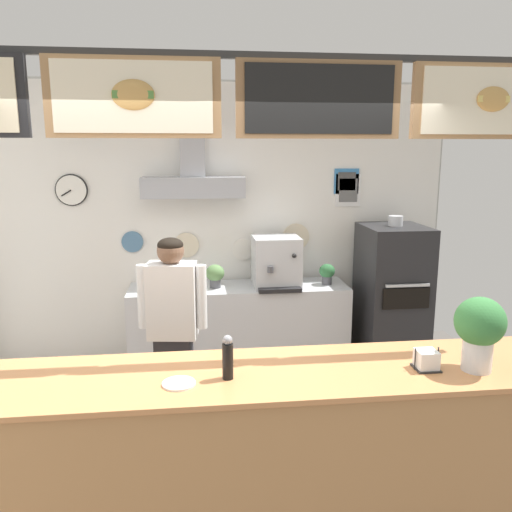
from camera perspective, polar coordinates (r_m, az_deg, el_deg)
ground_plane at (r=3.73m, az=-2.58°, el=-25.13°), size 5.76×5.76×0.00m
back_wall_assembly at (r=5.23m, az=-4.66°, el=4.07°), size 4.80×2.43×2.91m
service_counter at (r=3.18m, az=-2.22°, el=-21.19°), size 3.88×0.72×1.02m
back_prep_counter at (r=5.25m, az=-1.86°, el=-8.23°), size 2.16×0.56×0.91m
pizza_oven at (r=5.38m, az=14.73°, el=-4.70°), size 0.60×0.73×1.61m
shop_worker at (r=3.99m, az=-9.13°, el=-8.35°), size 0.52×0.27×1.61m
espresso_machine at (r=5.08m, az=2.25°, el=-0.66°), size 0.45×0.49×0.49m
potted_basil at (r=5.05m, az=-4.54°, el=-2.05°), size 0.18×0.18×0.23m
potted_thyme at (r=5.21m, az=7.86°, el=-1.84°), size 0.16×0.16×0.21m
napkin_holder at (r=3.12m, az=18.32°, el=-10.90°), size 0.14×0.13×0.13m
pepper_grinder at (r=2.83m, az=-3.15°, el=-11.14°), size 0.06×0.06×0.25m
basil_vase at (r=3.14m, az=23.46°, el=-7.49°), size 0.28×0.28×0.42m
condiment_plate at (r=2.83m, az=-8.52°, el=-13.76°), size 0.18×0.18×0.01m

